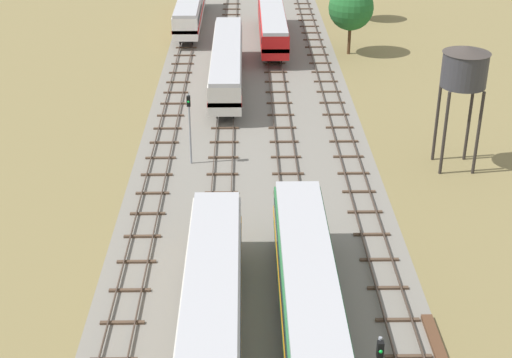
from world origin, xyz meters
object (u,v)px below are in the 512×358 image
at_px(passenger_coach_far_left_far, 191,5).
at_px(water_tower, 465,69).
at_px(diesel_railcar_left_nearest, 211,313).
at_px(passenger_coach_centre_left_near, 311,307).
at_px(passenger_coach_left_mid, 227,61).
at_px(signal_post_nearest, 189,121).
at_px(diesel_railcar_centre_left_midfar, 272,22).

distance_m(passenger_coach_far_left_far, water_tower, 47.56).
xyz_separation_m(diesel_railcar_left_nearest, passenger_coach_far_left_far, (-4.96, 63.32, 0.02)).
bearing_deg(passenger_coach_centre_left_near, passenger_coach_left_mid, 97.04).
relative_size(diesel_railcar_left_nearest, passenger_coach_centre_left_near, 0.93).
bearing_deg(signal_post_nearest, water_tower, -2.24).
height_order(passenger_coach_left_mid, passenger_coach_far_left_far, same).
relative_size(passenger_coach_left_mid, passenger_coach_far_left_far, 1.00).
bearing_deg(diesel_railcar_centre_left_midfar, signal_post_nearest, -102.93).
distance_m(diesel_railcar_left_nearest, signal_post_nearest, 22.82).
bearing_deg(signal_post_nearest, diesel_railcar_centre_left_midfar, 77.07).
bearing_deg(passenger_coach_far_left_far, diesel_railcar_centre_left_midfar, -39.71).
xyz_separation_m(passenger_coach_centre_left_near, passenger_coach_far_left_far, (-9.93, 62.93, 0.00)).
bearing_deg(water_tower, signal_post_nearest, 177.76).
height_order(passenger_coach_centre_left_near, signal_post_nearest, signal_post_nearest).
height_order(diesel_railcar_left_nearest, water_tower, water_tower).
xyz_separation_m(passenger_coach_centre_left_near, signal_post_nearest, (-7.44, 22.27, 1.00)).
distance_m(passenger_coach_left_mid, diesel_railcar_centre_left_midfar, 15.31).
bearing_deg(diesel_railcar_centre_left_midfar, diesel_railcar_left_nearest, -95.15).
xyz_separation_m(diesel_railcar_centre_left_midfar, passenger_coach_far_left_far, (-9.93, 8.24, 0.02)).
height_order(diesel_railcar_centre_left_midfar, signal_post_nearest, signal_post_nearest).
xyz_separation_m(diesel_railcar_centre_left_midfar, signal_post_nearest, (-7.44, -32.41, 1.02)).
distance_m(passenger_coach_centre_left_near, passenger_coach_far_left_far, 63.71).
bearing_deg(signal_post_nearest, passenger_coach_left_mid, 82.12).
height_order(diesel_railcar_left_nearest, signal_post_nearest, signal_post_nearest).
height_order(passenger_coach_left_mid, water_tower, water_tower).
relative_size(passenger_coach_left_mid, signal_post_nearest, 3.84).
relative_size(passenger_coach_centre_left_near, signal_post_nearest, 3.84).
distance_m(passenger_coach_centre_left_near, signal_post_nearest, 23.51).
bearing_deg(passenger_coach_far_left_far, signal_post_nearest, -86.51).
bearing_deg(signal_post_nearest, passenger_coach_far_left_far, 93.49).
xyz_separation_m(passenger_coach_far_left_far, water_tower, (22.72, -41.45, 5.26)).
relative_size(water_tower, signal_post_nearest, 1.67).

